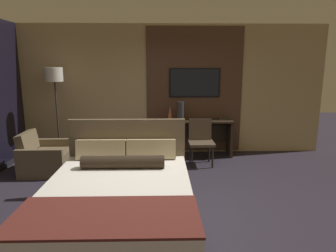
{
  "coord_description": "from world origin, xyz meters",
  "views": [
    {
      "loc": [
        0.02,
        -3.99,
        1.97
      ],
      "look_at": [
        0.14,
        0.81,
        0.97
      ],
      "focal_mm": 32.0,
      "sensor_mm": 36.0,
      "label": 1
    }
  ],
  "objects": [
    {
      "name": "vase_short",
      "position": [
        0.22,
        2.34,
        0.94
      ],
      "size": [
        0.12,
        0.12,
        0.3
      ],
      "color": "#B2563D",
      "rests_on": "desk"
    },
    {
      "name": "bed",
      "position": [
        -0.48,
        -0.7,
        0.35
      ],
      "size": [
        1.71,
        2.27,
        1.17
      ],
      "color": "#33281E",
      "rests_on": "ground_plane"
    },
    {
      "name": "ground_plane",
      "position": [
        0.0,
        0.0,
        0.0
      ],
      "size": [
        16.0,
        16.0,
        0.0
      ],
      "primitive_type": "plane",
      "color": "#28232D"
    },
    {
      "name": "tv",
      "position": [
        0.76,
        2.52,
        1.57
      ],
      "size": [
        1.1,
        0.04,
        0.62
      ],
      "color": "black"
    },
    {
      "name": "desk_chair",
      "position": [
        0.81,
        1.75,
        0.53
      ],
      "size": [
        0.5,
        0.49,
        0.89
      ],
      "rotation": [
        0.0,
        0.0,
        0.02
      ],
      "color": "#4C3D2D",
      "rests_on": "ground_plane"
    },
    {
      "name": "armchair_by_window",
      "position": [
        -2.11,
        1.35,
        0.25
      ],
      "size": [
        0.85,
        0.86,
        0.76
      ],
      "rotation": [
        0.0,
        0.0,
        1.59
      ],
      "color": "brown",
      "rests_on": "ground_plane"
    },
    {
      "name": "desk",
      "position": [
        0.76,
        2.32,
        0.52
      ],
      "size": [
        1.58,
        0.48,
        0.79
      ],
      "color": "#2D2319",
      "rests_on": "ground_plane"
    },
    {
      "name": "floor_lamp",
      "position": [
        -2.11,
        2.12,
        1.6
      ],
      "size": [
        0.34,
        0.34,
        1.9
      ],
      "color": "#282623",
      "rests_on": "ground_plane"
    },
    {
      "name": "book",
      "position": [
        1.38,
        2.34,
        0.8
      ],
      "size": [
        0.23,
        0.16,
        0.03
      ],
      "color": "#332D28",
      "rests_on": "desk"
    },
    {
      "name": "vase_tall",
      "position": [
        0.44,
        2.27,
        0.99
      ],
      "size": [
        0.14,
        0.14,
        0.4
      ],
      "color": "#333338",
      "rests_on": "desk"
    },
    {
      "name": "wall_back_tv_panel",
      "position": [
        0.09,
        2.59,
        1.4
      ],
      "size": [
        7.2,
        0.09,
        2.8
      ],
      "color": "tan",
      "rests_on": "ground_plane"
    }
  ]
}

